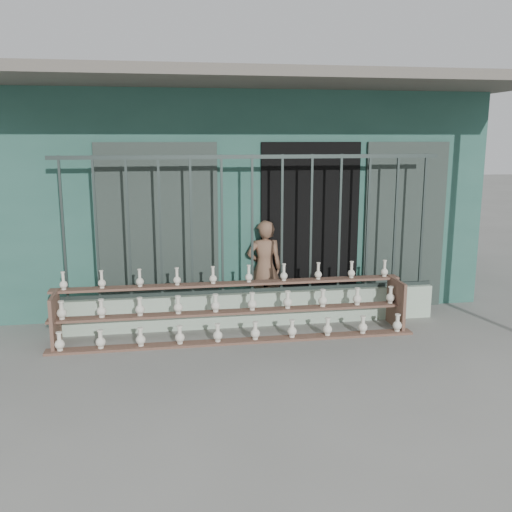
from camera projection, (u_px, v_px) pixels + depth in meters
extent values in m
plane|color=slate|center=(271.00, 361.00, 6.39)|extent=(60.00, 60.00, 0.00)
cube|color=#275348|center=(226.00, 186.00, 10.21)|extent=(7.00, 5.00, 3.20)
cube|color=black|center=(309.00, 228.00, 8.04)|extent=(1.40, 0.12, 2.40)
cube|color=#212C27|center=(159.00, 233.00, 7.67)|extent=(1.60, 0.08, 2.40)
cube|color=#212C27|center=(404.00, 226.00, 8.23)|extent=(1.20, 0.08, 2.40)
cube|color=#59544C|center=(253.00, 79.00, 6.90)|extent=(7.40, 2.00, 0.12)
cube|color=#A4C0A5|center=(252.00, 308.00, 7.60)|extent=(5.00, 0.20, 0.45)
cube|color=#283330|center=(63.00, 230.00, 6.99)|extent=(0.03, 0.03, 1.80)
cube|color=#283330|center=(96.00, 229.00, 7.05)|extent=(0.03, 0.03, 1.80)
cube|color=#283330|center=(128.00, 228.00, 7.11)|extent=(0.03, 0.03, 1.80)
cube|color=#283330|center=(160.00, 227.00, 7.18)|extent=(0.03, 0.03, 1.80)
cube|color=#283330|center=(191.00, 226.00, 7.24)|extent=(0.03, 0.03, 1.80)
cube|color=#283330|center=(222.00, 226.00, 7.30)|extent=(0.03, 0.03, 1.80)
cube|color=#283330|center=(252.00, 225.00, 7.37)|extent=(0.03, 0.03, 1.80)
cube|color=#283330|center=(282.00, 224.00, 7.43)|extent=(0.03, 0.03, 1.80)
cube|color=#283330|center=(311.00, 223.00, 7.49)|extent=(0.03, 0.03, 1.80)
cube|color=#283330|center=(340.00, 223.00, 7.56)|extent=(0.03, 0.03, 1.80)
cube|color=#283330|center=(368.00, 222.00, 7.62)|extent=(0.03, 0.03, 1.80)
cube|color=#283330|center=(395.00, 221.00, 7.68)|extent=(0.03, 0.03, 1.80)
cube|color=#283330|center=(423.00, 221.00, 7.74)|extent=(0.03, 0.03, 1.80)
cube|color=#283330|center=(252.00, 157.00, 7.19)|extent=(5.00, 0.04, 0.05)
cube|color=#283330|center=(252.00, 290.00, 7.54)|extent=(5.00, 0.04, 0.05)
cube|color=brown|center=(237.00, 341.00, 6.96)|extent=(4.50, 0.18, 0.03)
cube|color=brown|center=(234.00, 312.00, 7.14)|extent=(4.50, 0.18, 0.03)
cube|color=brown|center=(231.00, 284.00, 7.32)|extent=(4.50, 0.18, 0.03)
cube|color=brown|center=(55.00, 320.00, 6.80)|extent=(0.04, 0.55, 0.64)
cube|color=brown|center=(396.00, 303.00, 7.49)|extent=(0.04, 0.55, 0.64)
imported|color=brown|center=(264.00, 268.00, 7.92)|extent=(0.51, 0.34, 1.35)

